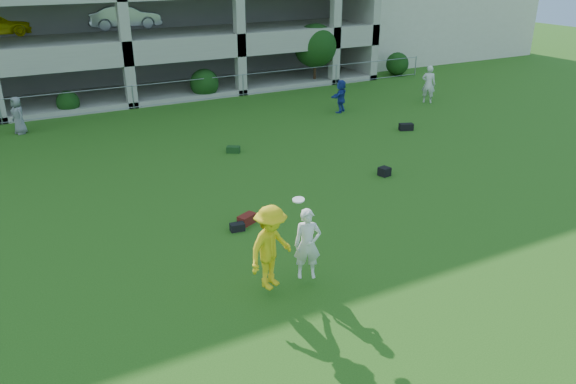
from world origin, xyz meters
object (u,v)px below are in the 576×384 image
bystander_d (341,96)px  frisbee_contest (278,247)px  crate_d (384,172)px  bystander_c (18,115)px  bystander_e (428,84)px

bystander_d → frisbee_contest: bearing=16.7°
crate_d → frisbee_contest: size_ratio=0.17×
bystander_c → bystander_d: bearing=55.8°
bystander_c → bystander_e: 19.62m
bystander_e → frisbee_contest: size_ratio=0.92×
bystander_d → frisbee_contest: 16.25m
crate_d → frisbee_contest: bearing=-144.1°
crate_d → frisbee_contest: (-6.65, -4.82, 1.03)m
bystander_c → crate_d: size_ratio=4.63×
bystander_d → frisbee_contest: (-9.99, -12.80, 0.39)m
bystander_e → frisbee_contest: 19.39m
bystander_c → crate_d: (10.83, -11.46, -0.66)m
frisbee_contest → bystander_e: bearing=39.2°
crate_d → bystander_e: bearing=41.6°
bystander_c → bystander_e: bearing=57.8°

